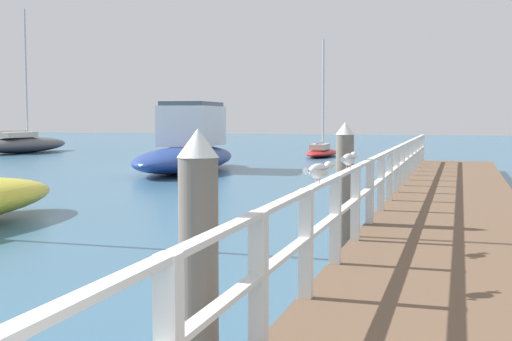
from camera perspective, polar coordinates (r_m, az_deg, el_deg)
The scene contains 9 objects.
pier_deck at distance 14.32m, azimuth 15.76°, elevation -3.24°, with size 2.62×26.97×0.36m, color brown.
pier_railing at distance 14.30m, azimuth 10.89°, elevation 0.11°, with size 0.12×25.49×1.02m.
dock_piling_near at distance 4.93m, azimuth -4.72°, elevation -7.94°, with size 0.29×0.29×1.97m.
dock_piling_far at distance 11.06m, azimuth 7.27°, elevation -1.08°, with size 0.29×0.29×1.97m.
seagull_foreground at distance 6.99m, azimuth 5.17°, elevation 0.05°, with size 0.26×0.45×0.21m.
seagull_background at distance 8.94m, azimuth 7.63°, elevation 0.97°, with size 0.22×0.47×0.21m.
boat_0 at distance 41.80m, azimuth -18.54°, elevation 2.08°, with size 2.90×7.25×8.17m.
boat_1 at distance 35.96m, azimuth 5.40°, elevation 1.61°, with size 1.40×4.53×6.00m.
boat_4 at distance 26.34m, azimuth -5.60°, elevation 1.85°, with size 3.34×8.29×2.61m.
Camera 1 is at (0.13, -0.71, 2.05)m, focal length 48.82 mm.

